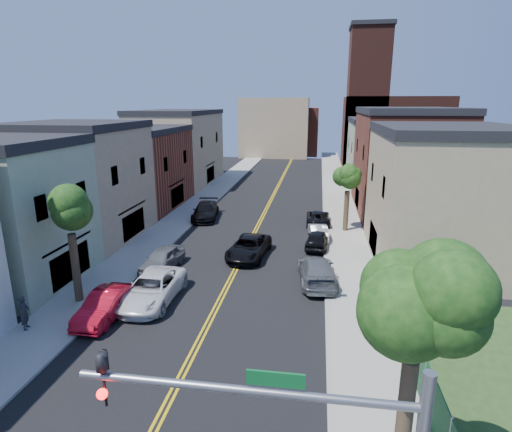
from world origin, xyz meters
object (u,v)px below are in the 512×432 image
at_px(silver_car_right, 318,231).
at_px(black_car_right, 318,239).
at_px(grey_car_left, 162,259).
at_px(dark_car_right_far, 318,218).
at_px(red_sedan, 105,305).
at_px(black_suv_lane, 249,247).
at_px(black_car_left, 205,211).
at_px(white_pickup, 152,289).
at_px(pedestrian_left, 24,312).
at_px(pedestrian_right, 383,319).
at_px(grey_car_right, 317,271).

bearing_deg(silver_car_right, black_car_right, 83.71).
bearing_deg(grey_car_left, dark_car_right_far, 57.67).
relative_size(red_sedan, black_suv_lane, 0.83).
bearing_deg(black_car_left, white_pickup, -91.88).
xyz_separation_m(red_sedan, black_car_right, (11.00, 12.83, -0.02)).
relative_size(white_pickup, dark_car_right_far, 1.24).
distance_m(red_sedan, pedestrian_left, 3.77).
bearing_deg(pedestrian_left, black_suv_lane, -60.40).
relative_size(white_pickup, pedestrian_right, 3.48).
distance_m(red_sedan, pedestrian_right, 14.21).
distance_m(grey_car_right, pedestrian_left, 16.40).
bearing_deg(black_car_right, silver_car_right, -84.25).
bearing_deg(pedestrian_left, grey_car_left, -46.09).
distance_m(black_car_left, silver_car_right, 11.90).
distance_m(white_pickup, pedestrian_right, 12.65).
height_order(pedestrian_left, pedestrian_right, pedestrian_left).
relative_size(grey_car_left, silver_car_right, 1.09).
bearing_deg(black_car_left, dark_car_right_far, -8.46).
distance_m(grey_car_right, black_suv_lane, 6.29).
bearing_deg(pedestrian_right, white_pickup, -31.18).
bearing_deg(grey_car_left, white_pickup, -68.78).
relative_size(black_car_right, dark_car_right_far, 0.91).
relative_size(white_pickup, black_suv_lane, 1.06).
bearing_deg(pedestrian_left, black_car_right, -66.63).
bearing_deg(grey_car_right, silver_car_right, -96.43).
height_order(grey_car_right, pedestrian_right, pedestrian_right).
relative_size(dark_car_right_far, pedestrian_right, 2.81).
relative_size(silver_car_right, black_suv_lane, 0.74).
height_order(white_pickup, silver_car_right, white_pickup).
height_order(red_sedan, white_pickup, white_pickup).
height_order(grey_car_left, black_suv_lane, black_suv_lane).
bearing_deg(black_suv_lane, pedestrian_right, -44.20).
distance_m(red_sedan, white_pickup, 2.76).
bearing_deg(grey_car_right, red_sedan, 23.07).
bearing_deg(white_pickup, black_car_right, 49.68).
bearing_deg(white_pickup, pedestrian_right, -8.06).
relative_size(white_pickup, grey_car_right, 1.04).
distance_m(grey_car_left, pedestrian_left, 9.50).
bearing_deg(pedestrian_left, white_pickup, -73.50).
bearing_deg(pedestrian_right, dark_car_right_far, -102.91).
bearing_deg(red_sedan, white_pickup, 53.05).
relative_size(black_car_right, pedestrian_left, 2.36).
distance_m(silver_car_right, pedestrian_left, 22.12).
bearing_deg(black_car_right, red_sedan, 55.15).
xyz_separation_m(black_car_left, black_car_right, (10.94, -6.89, -0.09)).
xyz_separation_m(grey_car_left, black_car_left, (-0.48, 12.88, 0.06)).
bearing_deg(white_pickup, red_sedan, -127.34).
bearing_deg(black_car_right, grey_car_left, 35.54).
height_order(red_sedan, grey_car_right, grey_car_right).
bearing_deg(grey_car_left, pedestrian_left, -106.38).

